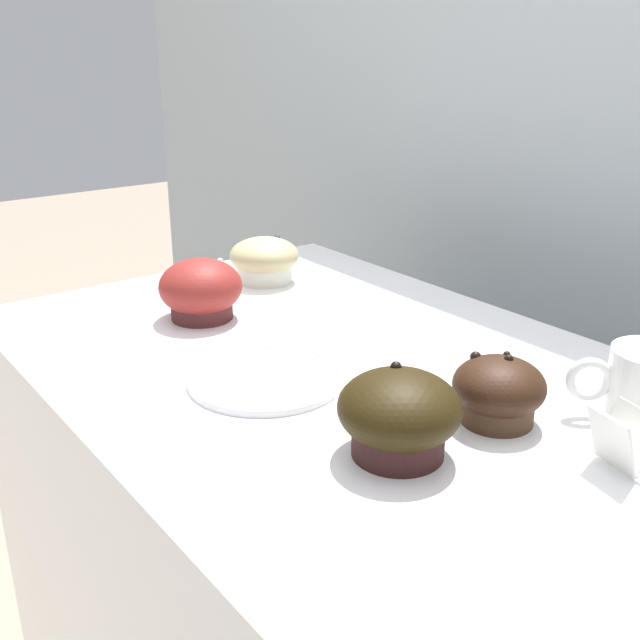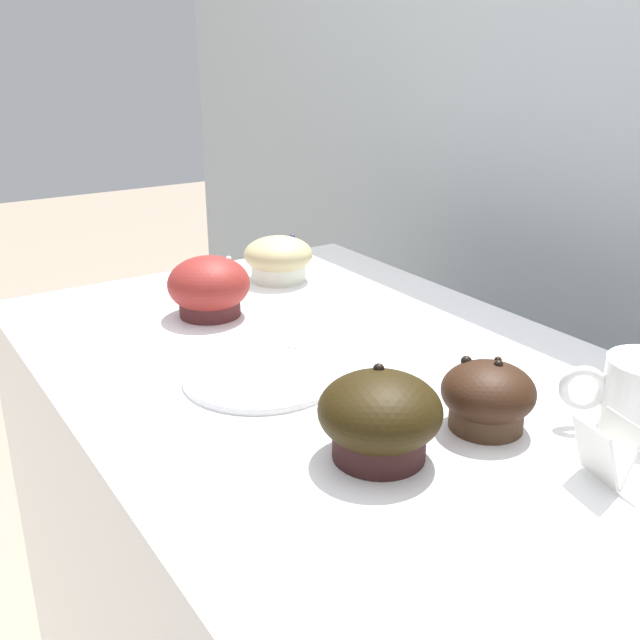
# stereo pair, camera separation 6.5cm
# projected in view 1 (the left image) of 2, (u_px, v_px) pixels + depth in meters

# --- Properties ---
(wall_back) EXTENTS (3.20, 0.10, 1.80)m
(wall_back) POSITION_uv_depth(u_px,v_px,m) (624.00, 301.00, 1.26)
(wall_back) COLOR #A8B2B7
(wall_back) RESTS_ON ground
(muffin_front_center) EXTENTS (0.11, 0.11, 0.07)m
(muffin_front_center) POSITION_uv_depth(u_px,v_px,m) (264.00, 260.00, 1.22)
(muffin_front_center) COLOR silver
(muffin_front_center) RESTS_ON display_counter
(muffin_back_left) EXTENTS (0.10, 0.10, 0.07)m
(muffin_back_left) POSITION_uv_depth(u_px,v_px,m) (498.00, 391.00, 0.78)
(muffin_back_left) COLOR #412C1C
(muffin_back_left) RESTS_ON display_counter
(muffin_back_right) EXTENTS (0.12, 0.12, 0.09)m
(muffin_back_right) POSITION_uv_depth(u_px,v_px,m) (201.00, 290.00, 1.06)
(muffin_back_right) COLOR #4D2020
(muffin_back_right) RESTS_ON display_counter
(muffin_front_left) EXTENTS (0.12, 0.12, 0.09)m
(muffin_front_left) POSITION_uv_depth(u_px,v_px,m) (399.00, 415.00, 0.71)
(muffin_front_left) COLOR #331919
(muffin_front_left) RESTS_ON display_counter
(serving_plate) EXTENTS (0.18, 0.18, 0.01)m
(serving_plate) POSITION_uv_depth(u_px,v_px,m) (266.00, 378.00, 0.88)
(serving_plate) COLOR white
(serving_plate) RESTS_ON display_counter
(price_card) EXTENTS (0.06, 0.05, 0.06)m
(price_card) POSITION_uv_depth(u_px,v_px,m) (620.00, 439.00, 0.69)
(price_card) COLOR white
(price_card) RESTS_ON display_counter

